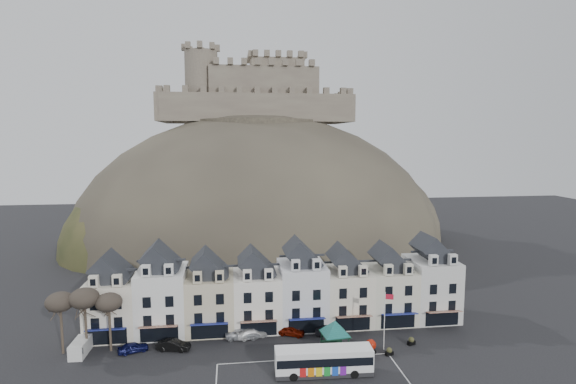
% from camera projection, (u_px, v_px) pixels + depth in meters
% --- Properties ---
extents(ground, '(300.00, 300.00, 0.00)m').
position_uv_depth(ground, '(295.00, 381.00, 51.82)').
color(ground, black).
rests_on(ground, ground).
extents(coach_bay_markings, '(22.00, 7.50, 0.01)m').
position_uv_depth(coach_bay_markings, '(310.00, 374.00, 53.31)').
color(coach_bay_markings, silver).
rests_on(coach_bay_markings, ground).
extents(townhouse_terrace, '(54.40, 9.35, 11.80)m').
position_uv_depth(townhouse_terrace, '(280.00, 290.00, 66.92)').
color(townhouse_terrace, white).
rests_on(townhouse_terrace, ground).
extents(castle_hill, '(100.00, 76.00, 68.00)m').
position_uv_depth(castle_hill, '(262.00, 242.00, 119.85)').
color(castle_hill, '#363029').
rests_on(castle_hill, ground).
extents(castle, '(50.20, 22.20, 22.00)m').
position_uv_depth(castle, '(257.00, 92.00, 121.80)').
color(castle, brown).
rests_on(castle, ground).
extents(tree_left_far, '(3.61, 3.61, 8.24)m').
position_uv_depth(tree_left_far, '(60.00, 302.00, 57.62)').
color(tree_left_far, '#362E22').
rests_on(tree_left_far, ground).
extents(tree_left_mid, '(3.78, 3.78, 8.64)m').
position_uv_depth(tree_left_mid, '(84.00, 299.00, 57.96)').
color(tree_left_mid, '#362E22').
rests_on(tree_left_mid, ground).
extents(tree_left_near, '(3.43, 3.43, 7.84)m').
position_uv_depth(tree_left_near, '(109.00, 303.00, 58.43)').
color(tree_left_near, '#362E22').
rests_on(tree_left_near, ground).
extents(bus, '(11.63, 3.18, 3.25)m').
position_uv_depth(bus, '(324.00, 360.00, 53.12)').
color(bus, '#262628').
rests_on(bus, ground).
extents(bus_shelter, '(6.68, 6.68, 4.27)m').
position_uv_depth(bus_shelter, '(335.00, 328.00, 58.50)').
color(bus_shelter, black).
rests_on(bus_shelter, ground).
extents(red_buoy, '(1.38, 1.38, 1.71)m').
position_uv_depth(red_buoy, '(371.00, 346.00, 58.68)').
color(red_buoy, black).
rests_on(red_buoy, ground).
extents(flagpole, '(1.09, 0.43, 7.89)m').
position_uv_depth(flagpole, '(385.00, 317.00, 58.92)').
color(flagpole, silver).
rests_on(flagpole, ground).
extents(white_van, '(1.90, 4.14, 1.87)m').
position_uv_depth(white_van, '(80.00, 347.00, 58.06)').
color(white_van, silver).
rests_on(white_van, ground).
extents(planter_west, '(1.21, 0.92, 1.09)m').
position_uv_depth(planter_west, '(411.00, 341.00, 60.82)').
color(planter_west, black).
rests_on(planter_west, ground).
extents(planter_east, '(1.13, 0.76, 1.03)m').
position_uv_depth(planter_east, '(389.00, 351.00, 57.90)').
color(planter_east, black).
rests_on(planter_east, ground).
extents(car_navy, '(4.15, 2.79, 1.31)m').
position_uv_depth(car_navy, '(133.00, 347.00, 58.68)').
color(car_navy, '#0D1041').
rests_on(car_navy, ground).
extents(car_black, '(4.57, 2.42, 1.43)m').
position_uv_depth(car_black, '(174.00, 345.00, 59.20)').
color(car_black, black).
rests_on(car_black, ground).
extents(car_silver, '(4.88, 2.32, 1.37)m').
position_uv_depth(car_silver, '(243.00, 333.00, 62.84)').
color(car_silver, silver).
rests_on(car_silver, ground).
extents(car_white, '(4.87, 2.96, 1.32)m').
position_uv_depth(car_white, '(252.00, 333.00, 62.99)').
color(car_white, white).
rests_on(car_white, ground).
extents(car_maroon, '(4.23, 2.99, 1.34)m').
position_uv_depth(car_maroon, '(291.00, 331.00, 63.71)').
color(car_maroon, '#631105').
rests_on(car_maroon, ground).
extents(car_charcoal, '(4.12, 1.97, 1.30)m').
position_uv_depth(car_charcoal, '(329.00, 331.00, 63.61)').
color(car_charcoal, black).
rests_on(car_charcoal, ground).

